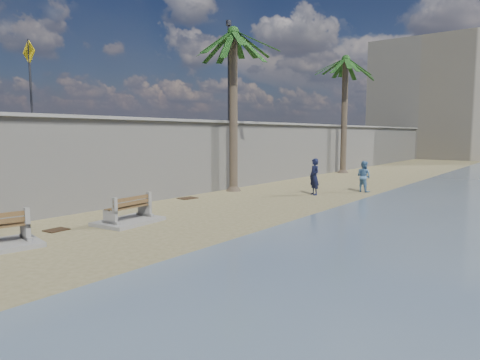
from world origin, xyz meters
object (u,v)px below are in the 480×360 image
Objects in this scene: bench_far at (128,212)px; palm_back at (346,61)px; person_a at (314,174)px; person_b at (364,175)px; palm_mid at (233,35)px.

bench_far is 22.88m from palm_back.
palm_back reaches higher than person_a.
palm_back is 5.32× the size of person_b.
person_a is at bearing 17.08° from palm_mid.
person_b is at bearing 91.98° from person_a.
palm_back is at bearing -45.12° from person_b.
bench_far is 0.24× the size of palm_back.
person_a is 2.91m from person_b.
palm_mid is 9.58m from person_b.
person_b is (5.43, 3.74, -6.95)m from palm_mid.
palm_back is at bearing 139.98° from person_a.
palm_back is (0.14, 13.05, 0.40)m from palm_mid.
person_b is at bearing 34.53° from palm_mid.
person_b is (3.22, 12.08, 0.49)m from bench_far.
bench_far is 1.11× the size of person_a.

